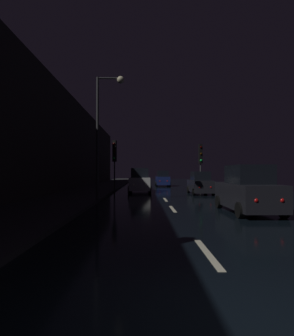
# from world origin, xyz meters

# --- Properties ---
(ground) EXTENTS (25.07, 84.00, 0.02)m
(ground) POSITION_xyz_m (0.00, 24.50, -0.01)
(ground) COLOR black
(sidewalk_left) EXTENTS (4.40, 84.00, 0.15)m
(sidewalk_left) POSITION_xyz_m (-6.34, 24.50, 0.07)
(sidewalk_left) COLOR #28282B
(sidewalk_left) RESTS_ON ground
(building_facade_left) EXTENTS (0.80, 63.00, 9.42)m
(building_facade_left) POSITION_xyz_m (-8.94, 21.00, 4.71)
(building_facade_left) COLOR #2D2B28
(building_facade_left) RESTS_ON ground
(lane_centerline) EXTENTS (0.16, 13.46, 0.01)m
(lane_centerline) POSITION_xyz_m (0.00, 9.07, 0.01)
(lane_centerline) COLOR beige
(lane_centerline) RESTS_ON ground
(traffic_light_far_left) EXTENTS (0.37, 0.48, 4.65)m
(traffic_light_far_left) POSITION_xyz_m (-4.04, 20.39, 3.36)
(traffic_light_far_left) COLOR #38383A
(traffic_light_far_left) RESTS_ON ground
(traffic_light_far_right) EXTENTS (0.34, 0.47, 4.52)m
(traffic_light_far_right) POSITION_xyz_m (4.04, 22.05, 3.25)
(traffic_light_far_right) COLOR #38383A
(traffic_light_far_right) RESTS_ON ground
(streetlamp_overhead) EXTENTS (1.70, 0.44, 7.67)m
(streetlamp_overhead) POSITION_xyz_m (-3.80, 12.96, 5.04)
(streetlamp_overhead) COLOR #2D2D30
(streetlamp_overhead) RESTS_ON ground
(car_approaching_headlights) EXTENTS (2.00, 4.32, 2.18)m
(car_approaching_headlights) POSITION_xyz_m (-1.78, 20.94, 1.00)
(car_approaching_headlights) COLOR silver
(car_approaching_headlights) RESTS_ON ground
(car_distant_taillights) EXTENTS (1.84, 3.98, 2.01)m
(car_distant_taillights) POSITION_xyz_m (1.02, 30.93, 0.92)
(car_distant_taillights) COLOR #141E51
(car_distant_taillights) RESTS_ON ground
(car_parked_right_near) EXTENTS (1.95, 4.22, 2.13)m
(car_parked_right_near) POSITION_xyz_m (3.24, 8.80, 0.97)
(car_parked_right_near) COLOR black
(car_parked_right_near) RESTS_ON ground
(car_parked_right_far) EXTENTS (1.71, 3.70, 1.86)m
(car_parked_right_far) POSITION_xyz_m (3.24, 18.58, 0.85)
(car_parked_right_far) COLOR black
(car_parked_right_far) RESTS_ON ground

